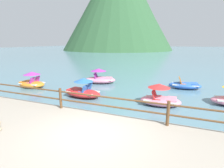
{
  "coord_description": "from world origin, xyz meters",
  "views": [
    {
      "loc": [
        2.73,
        -4.83,
        3.42
      ],
      "look_at": [
        -1.2,
        5.0,
        0.9
      ],
      "focal_mm": 28.53,
      "sensor_mm": 36.0,
      "label": 1
    }
  ],
  "objects_px": {
    "pedal_boat_3": "(32,82)",
    "pedal_boat_6": "(185,85)",
    "pedal_boat_0": "(160,98)",
    "pedal_boat_2": "(100,78)",
    "pedal_boat_1": "(83,91)"
  },
  "relations": [
    {
      "from": "pedal_boat_0",
      "to": "pedal_boat_6",
      "type": "height_order",
      "value": "pedal_boat_0"
    },
    {
      "from": "pedal_boat_1",
      "to": "pedal_boat_2",
      "type": "relative_size",
      "value": 0.92
    },
    {
      "from": "pedal_boat_1",
      "to": "pedal_boat_0",
      "type": "bearing_deg",
      "value": 3.13
    },
    {
      "from": "pedal_boat_0",
      "to": "pedal_boat_6",
      "type": "relative_size",
      "value": 0.93
    },
    {
      "from": "pedal_boat_1",
      "to": "pedal_boat_6",
      "type": "relative_size",
      "value": 1.1
    },
    {
      "from": "pedal_boat_0",
      "to": "pedal_boat_3",
      "type": "distance_m",
      "value": 9.69
    },
    {
      "from": "pedal_boat_3",
      "to": "pedal_boat_6",
      "type": "height_order",
      "value": "pedal_boat_3"
    },
    {
      "from": "pedal_boat_3",
      "to": "pedal_boat_6",
      "type": "distance_m",
      "value": 11.64
    },
    {
      "from": "pedal_boat_3",
      "to": "pedal_boat_6",
      "type": "xyz_separation_m",
      "value": [
        10.95,
        3.92,
        -0.15
      ]
    },
    {
      "from": "pedal_boat_1",
      "to": "pedal_boat_2",
      "type": "bearing_deg",
      "value": 99.41
    },
    {
      "from": "pedal_boat_2",
      "to": "pedal_boat_6",
      "type": "relative_size",
      "value": 1.19
    },
    {
      "from": "pedal_boat_0",
      "to": "pedal_boat_3",
      "type": "xyz_separation_m",
      "value": [
        -9.68,
        0.43,
        0.01
      ]
    },
    {
      "from": "pedal_boat_3",
      "to": "pedal_boat_0",
      "type": "bearing_deg",
      "value": -2.52
    },
    {
      "from": "pedal_boat_1",
      "to": "pedal_boat_6",
      "type": "xyz_separation_m",
      "value": [
        6.04,
        4.61,
        -0.13
      ]
    },
    {
      "from": "pedal_boat_1",
      "to": "pedal_boat_3",
      "type": "relative_size",
      "value": 1.22
    }
  ]
}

